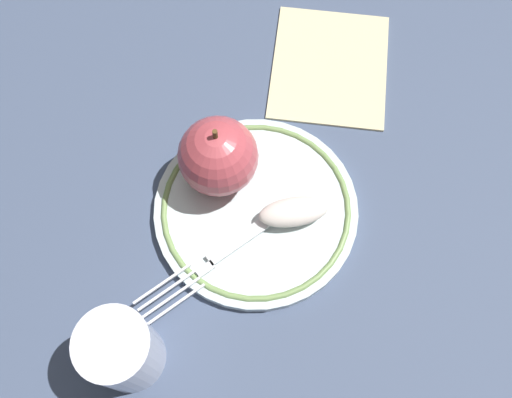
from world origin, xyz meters
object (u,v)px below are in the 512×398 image
(apple_slice_front, at_px, (294,211))
(drinking_glass, at_px, (122,351))
(plate, at_px, (256,209))
(fork, at_px, (225,255))
(apple_red_whole, at_px, (218,156))
(napkin_folded, at_px, (330,65))

(apple_slice_front, height_order, drinking_glass, drinking_glass)
(plate, bearing_deg, fork, 87.51)
(drinking_glass, bearing_deg, apple_red_whole, -85.73)
(plate, distance_m, drinking_glass, 0.19)
(apple_red_whole, relative_size, apple_slice_front, 1.29)
(apple_red_whole, height_order, fork, apple_red_whole)
(plate, relative_size, drinking_glass, 2.37)
(apple_red_whole, xyz_separation_m, napkin_folded, (-0.04, -0.18, -0.05))
(fork, relative_size, napkin_folded, 1.12)
(apple_slice_front, xyz_separation_m, drinking_glass, (0.07, 0.19, 0.02))
(napkin_folded, bearing_deg, apple_slice_front, 103.54)
(apple_red_whole, distance_m, apple_slice_front, 0.09)
(fork, bearing_deg, apple_red_whole, -121.60)
(fork, height_order, napkin_folded, fork)
(apple_red_whole, relative_size, napkin_folded, 0.57)
(fork, distance_m, drinking_glass, 0.13)
(fork, bearing_deg, apple_slice_front, 176.00)
(apple_slice_front, xyz_separation_m, napkin_folded, (0.04, -0.19, -0.02))
(apple_red_whole, height_order, napkin_folded, apple_red_whole)
(apple_slice_front, distance_m, napkin_folded, 0.19)
(apple_red_whole, bearing_deg, plate, 162.61)
(apple_slice_front, relative_size, fork, 0.40)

